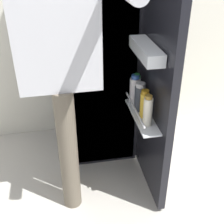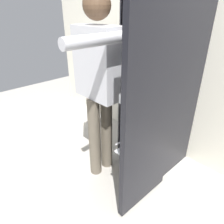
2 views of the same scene
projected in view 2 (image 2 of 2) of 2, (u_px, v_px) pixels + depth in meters
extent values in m
plane|color=#B7B2A8|center=(120.00, 177.00, 2.16)|extent=(6.86, 6.86, 0.00)
cube|color=silver|center=(181.00, 46.00, 2.11)|extent=(4.40, 0.10, 2.49)
cube|color=black|center=(159.00, 85.00, 2.07)|extent=(0.60, 0.56, 1.79)
cube|color=white|center=(142.00, 92.00, 1.90)|extent=(0.56, 0.01, 1.75)
cube|color=white|center=(144.00, 93.00, 1.94)|extent=(0.52, 0.09, 0.01)
cube|color=black|center=(150.00, 114.00, 1.51)|extent=(0.05, 0.58, 1.73)
cube|color=white|center=(139.00, 142.00, 1.70)|extent=(0.11, 0.46, 0.01)
cylinder|color=silver|center=(135.00, 134.00, 1.71)|extent=(0.01, 0.45, 0.01)
cube|color=white|center=(143.00, 93.00, 1.50)|extent=(0.10, 0.39, 0.07)
cylinder|color=#333842|center=(146.00, 130.00, 1.70)|extent=(0.07, 0.07, 0.17)
cylinder|color=silver|center=(147.00, 120.00, 1.66)|extent=(0.06, 0.06, 0.03)
cylinder|color=gold|center=(139.00, 135.00, 1.65)|extent=(0.06, 0.06, 0.16)
cylinder|color=#BC8419|center=(140.00, 125.00, 1.61)|extent=(0.05, 0.05, 0.02)
cylinder|color=#EDE5CC|center=(131.00, 138.00, 1.59)|extent=(0.06, 0.06, 0.18)
cylinder|color=#B78933|center=(131.00, 127.00, 1.55)|extent=(0.04, 0.04, 0.02)
cylinder|color=white|center=(153.00, 125.00, 1.77)|extent=(0.07, 0.07, 0.18)
cylinder|color=#335BB2|center=(154.00, 114.00, 1.72)|extent=(0.05, 0.05, 0.03)
cylinder|color=green|center=(155.00, 124.00, 1.77)|extent=(0.05, 0.05, 0.19)
cylinder|color=#195B28|center=(156.00, 114.00, 1.72)|extent=(0.04, 0.04, 0.02)
cylinder|color=#665B4C|center=(106.00, 132.00, 2.14)|extent=(0.12, 0.12, 0.86)
cylinder|color=#665B4C|center=(95.00, 138.00, 2.04)|extent=(0.12, 0.12, 0.86)
cube|color=silver|center=(99.00, 63.00, 1.75)|extent=(0.45, 0.23, 0.61)
sphere|color=brown|center=(97.00, 5.00, 1.55)|extent=(0.22, 0.22, 0.22)
cylinder|color=silver|center=(117.00, 62.00, 1.90)|extent=(0.08, 0.08, 0.57)
cylinder|color=silver|center=(100.00, 39.00, 1.32)|extent=(0.09, 0.58, 0.08)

